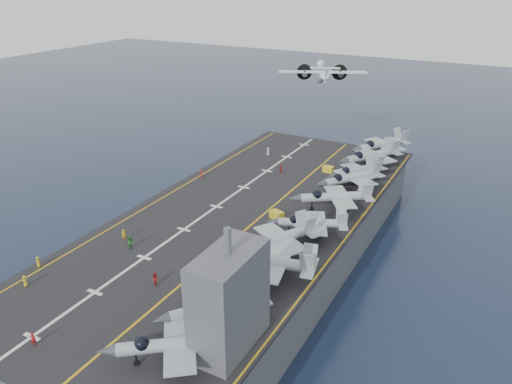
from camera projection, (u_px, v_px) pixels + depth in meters
The scene contains 31 objects.
ground at pixel (246, 264), 91.95m from camera, with size 500.00×500.00×0.00m, color #142135.
hull at pixel (245, 240), 89.92m from camera, with size 36.00×90.00×10.00m, color #56595E.
flight_deck at pixel (245, 215), 87.81m from camera, with size 38.00×92.00×0.40m, color black.
foul_line at pixel (260, 217), 86.42m from camera, with size 0.35×90.00×0.02m, color gold.
landing_centerline at pixel (216, 206), 90.33m from camera, with size 0.50×90.00×0.02m, color silver.
deck_edge_port at pixel (168, 195), 95.10m from camera, with size 0.25×90.00×0.02m, color gold.
deck_edge_stbd at pixel (346, 238), 79.69m from camera, with size 0.25×90.00×0.02m, color gold.
island_superstructure at pixel (229, 289), 54.05m from camera, with size 5.00×10.00×15.00m, color #56595E, non-canonical shape.
fighter_jet_0 at pixel (172, 343), 53.59m from camera, with size 16.88×15.99×4.89m, color #9AA2AB, non-canonical shape.
fighter_jet_1 at pixel (218, 304), 59.82m from camera, with size 16.35×17.16×4.97m, color gray, non-canonical shape.
fighter_jet_2 at pixel (268, 260), 68.55m from camera, with size 17.24×13.27×5.36m, color #9DA3AC, non-canonical shape.
fighter_jet_3 at pixel (275, 238), 74.27m from camera, with size 16.45×18.13×5.24m, color gray, non-canonical shape.
fighter_jet_4 at pixel (312, 222), 79.91m from camera, with size 15.38×13.25×4.50m, color #939BA3, non-canonical shape.
fighter_jet_5 at pixel (335, 196), 88.32m from camera, with size 18.05×16.76×5.22m, color #929CA3, non-canonical shape.
fighter_jet_6 at pixel (352, 177), 96.54m from camera, with size 16.57×17.91×5.17m, color #9BA6AD, non-canonical shape.
fighter_jet_7 at pixel (358, 170), 100.47m from camera, with size 15.16×16.64×4.81m, color #A1AAB2, non-canonical shape.
fighter_jet_8 at pixel (371, 155), 107.72m from camera, with size 17.40×18.93×5.47m, color gray, non-canonical shape.
tow_cart_a at pixel (211, 271), 69.95m from camera, with size 2.23×1.74×1.18m, color yellow, non-canonical shape.
tow_cart_b at pixel (277, 215), 85.69m from camera, with size 2.63×2.12×1.37m, color gold, non-canonical shape.
tow_cart_c at pixel (328, 169), 105.59m from camera, with size 2.24×1.53×1.30m, color gold, non-canonical shape.
crew_0 at pixel (25, 281), 67.24m from camera, with size 1.14×1.12×1.60m, color yellow.
crew_1 at pixel (124, 235), 78.63m from camera, with size 1.30×1.42×1.97m, color gold.
crew_2 at pixel (131, 242), 76.42m from camera, with size 1.01×1.35×2.06m, color #1D8D22.
crew_3 at pixel (201, 174), 102.61m from camera, with size 1.24×1.22×1.74m, color #B21919.
crew_4 at pixel (281, 169), 104.71m from camera, with size 1.34×1.25×1.86m, color red.
crew_5 at pixel (268, 151), 115.15m from camera, with size 0.76×1.14×1.91m, color silver.
crew_6 at pixel (33, 339), 56.60m from camera, with size 1.23×1.14×1.70m, color #B21919.
crew_7 at pixel (156, 278), 67.56m from camera, with size 1.36×1.23×1.89m, color #B21919.
transport_plane at pixel (322, 77), 136.86m from camera, with size 28.60×25.01×5.65m, color white, non-canonical shape.
fighter_jet_9 at pixel (382, 144), 114.56m from camera, with size 17.40×18.93×5.47m, color gray, non-canonical shape.
crew_8 at pixel (38, 262), 71.70m from camera, with size 1.14×1.12×1.60m, color yellow.
Camera 1 is at (39.02, -68.30, 49.47)m, focal length 35.00 mm.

